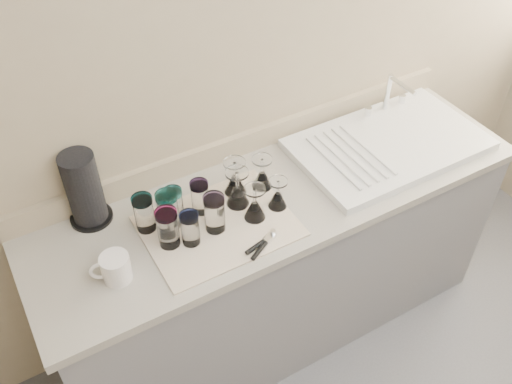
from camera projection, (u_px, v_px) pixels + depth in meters
counter_unit at (278, 263)px, 2.59m from camera, size 2.06×0.62×0.90m
sink_unit at (389, 143)px, 2.47m from camera, size 0.82×0.50×0.22m
dish_towel at (218, 226)px, 2.14m from camera, size 0.55×0.42×0.01m
tumbler_teal at (144, 213)px, 2.07m from camera, size 0.08×0.08×0.15m
tumbler_cyan at (174, 204)px, 2.11m from camera, size 0.07×0.07×0.14m
tumbler_purple at (200, 197)px, 2.14m from camera, size 0.07×0.07×0.14m
tumbler_magenta at (168, 228)px, 2.01m from camera, size 0.08×0.08×0.16m
tumbler_blue at (190, 228)px, 2.02m from camera, size 0.07×0.07×0.14m
tumbler_lavender at (215, 213)px, 2.07m from camera, size 0.08×0.08×0.16m
tumbler_extra at (168, 210)px, 2.07m from camera, size 0.08×0.08×0.16m
goblet_back_left at (235, 182)px, 2.23m from camera, size 0.09×0.09×0.16m
goblet_back_right at (262, 177)px, 2.26m from camera, size 0.08×0.08×0.14m
goblet_front_left at (255, 208)px, 2.13m from camera, size 0.08×0.08×0.15m
goblet_front_right at (278, 198)px, 2.18m from camera, size 0.07×0.07×0.13m
goblet_extra at (238, 193)px, 2.18m from camera, size 0.09×0.09×0.16m
can_opener at (262, 244)px, 2.05m from camera, size 0.14×0.09×0.02m
white_mug at (115, 268)px, 1.93m from camera, size 0.15×0.12×0.10m
paper_towel_roll at (84, 190)px, 2.07m from camera, size 0.16×0.16×0.30m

